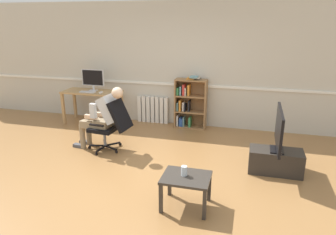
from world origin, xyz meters
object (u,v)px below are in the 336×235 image
(computer_desk, at_px, (92,96))
(imac_monitor, at_px, (93,78))
(tv_screen, at_px, (279,130))
(drinking_glass, at_px, (184,171))
(person_seated, at_px, (103,116))
(computer_mouse, at_px, (101,92))
(bookshelf, at_px, (189,103))
(office_chair, at_px, (111,123))
(tv_stand, at_px, (275,161))
(keyboard, at_px, (88,92))
(coffee_table, at_px, (186,181))
(radiator, at_px, (153,110))

(computer_desk, relative_size, imac_monitor, 2.46)
(tv_screen, xyz_separation_m, drinking_glass, (-1.20, -1.27, -0.22))
(person_seated, height_order, drinking_glass, person_seated)
(imac_monitor, distance_m, drinking_glass, 3.99)
(computer_desk, xyz_separation_m, person_seated, (0.94, -1.35, 0.00))
(computer_mouse, height_order, bookshelf, bookshelf)
(computer_mouse, relative_size, office_chair, 0.10)
(imac_monitor, distance_m, office_chair, 1.89)
(tv_stand, height_order, tv_screen, tv_screen)
(imac_monitor, distance_m, tv_screen, 4.25)
(office_chair, bearing_deg, keyboard, -131.59)
(computer_mouse, bearing_deg, tv_screen, -20.54)
(computer_mouse, bearing_deg, coffee_table, -46.91)
(computer_mouse, height_order, office_chair, office_chair)
(tv_screen, bearing_deg, coffee_table, 138.76)
(tv_stand, distance_m, coffee_table, 1.75)
(drinking_glass, bearing_deg, computer_desk, 134.89)
(imac_monitor, height_order, office_chair, imac_monitor)
(radiator, distance_m, tv_screen, 3.25)
(office_chair, bearing_deg, tv_stand, 93.16)
(imac_monitor, bearing_deg, bookshelf, 5.56)
(person_seated, bearing_deg, coffee_table, 57.88)
(bookshelf, distance_m, tv_stand, 2.52)
(tv_screen, height_order, coffee_table, tv_screen)
(keyboard, distance_m, bookshelf, 2.28)
(computer_mouse, distance_m, radiator, 1.24)
(drinking_glass, bearing_deg, office_chair, 139.66)
(tv_screen, bearing_deg, tv_stand, 90.00)
(computer_desk, xyz_separation_m, computer_mouse, (0.30, -0.12, 0.13))
(computer_desk, height_order, computer_mouse, computer_mouse)
(coffee_table, bearing_deg, radiator, 114.67)
(keyboard, xyz_separation_m, person_seated, (0.96, -1.21, -0.12))
(computer_mouse, relative_size, radiator, 0.14)
(imac_monitor, distance_m, keyboard, 0.35)
(office_chair, xyz_separation_m, tv_screen, (2.84, -0.12, 0.19))
(imac_monitor, bearing_deg, coffee_table, -45.85)
(tv_stand, bearing_deg, computer_desk, 159.33)
(person_seated, relative_size, tv_stand, 1.48)
(keyboard, height_order, tv_screen, tv_screen)
(keyboard, xyz_separation_m, coffee_table, (2.81, -2.64, -0.41))
(computer_mouse, xyz_separation_m, tv_screen, (3.65, -1.37, -0.06))
(computer_desk, distance_m, office_chair, 1.76)
(imac_monitor, relative_size, computer_mouse, 5.37)
(computer_mouse, height_order, coffee_table, computer_mouse)
(tv_stand, xyz_separation_m, coffee_table, (-1.16, -1.29, 0.17))
(person_seated, bearing_deg, tv_screen, 92.98)
(tv_stand, relative_size, coffee_table, 1.34)
(person_seated, bearing_deg, bookshelf, 148.00)
(computer_mouse, distance_m, person_seated, 1.39)
(tv_screen, distance_m, drinking_glass, 1.76)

